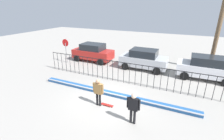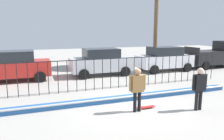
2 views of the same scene
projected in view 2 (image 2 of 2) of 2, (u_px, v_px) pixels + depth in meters
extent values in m
plane|color=#9E9991|center=(133.00, 105.00, 9.24)|extent=(60.00, 60.00, 0.00)
cube|color=#235699|center=(127.00, 98.00, 9.84)|extent=(11.00, 0.36, 0.22)
cylinder|color=#B2B2B7|center=(129.00, 97.00, 9.66)|extent=(11.00, 0.09, 0.09)
cylinder|color=black|center=(6.00, 81.00, 10.00)|extent=(0.04, 0.04, 1.67)
cylinder|color=black|center=(17.00, 80.00, 10.15)|extent=(0.04, 0.04, 1.67)
cylinder|color=black|center=(28.00, 79.00, 10.31)|extent=(0.04, 0.04, 1.67)
cylinder|color=black|center=(38.00, 79.00, 10.47)|extent=(0.04, 0.04, 1.67)
cylinder|color=black|center=(48.00, 78.00, 10.63)|extent=(0.04, 0.04, 1.67)
cylinder|color=black|center=(58.00, 77.00, 10.78)|extent=(0.04, 0.04, 1.67)
cylinder|color=black|center=(67.00, 77.00, 10.94)|extent=(0.04, 0.04, 1.67)
cylinder|color=black|center=(77.00, 76.00, 11.10)|extent=(0.04, 0.04, 1.67)
cylinder|color=black|center=(85.00, 75.00, 11.26)|extent=(0.04, 0.04, 1.67)
cylinder|color=black|center=(94.00, 75.00, 11.41)|extent=(0.04, 0.04, 1.67)
cylinder|color=black|center=(103.00, 74.00, 11.57)|extent=(0.04, 0.04, 1.67)
cylinder|color=black|center=(111.00, 74.00, 11.73)|extent=(0.04, 0.04, 1.67)
cylinder|color=black|center=(119.00, 73.00, 11.89)|extent=(0.04, 0.04, 1.67)
cylinder|color=black|center=(126.00, 72.00, 12.04)|extent=(0.04, 0.04, 1.67)
cylinder|color=black|center=(134.00, 72.00, 12.20)|extent=(0.04, 0.04, 1.67)
cylinder|color=black|center=(141.00, 71.00, 12.36)|extent=(0.04, 0.04, 1.67)
cylinder|color=black|center=(149.00, 71.00, 12.52)|extent=(0.04, 0.04, 1.67)
cylinder|color=black|center=(156.00, 70.00, 12.67)|extent=(0.04, 0.04, 1.67)
cylinder|color=black|center=(162.00, 70.00, 12.83)|extent=(0.04, 0.04, 1.67)
cylinder|color=black|center=(169.00, 69.00, 12.99)|extent=(0.04, 0.04, 1.67)
cylinder|color=black|center=(176.00, 69.00, 13.15)|extent=(0.04, 0.04, 1.67)
cylinder|color=black|center=(182.00, 68.00, 13.30)|extent=(0.04, 0.04, 1.67)
cylinder|color=black|center=(188.00, 68.00, 13.46)|extent=(0.04, 0.04, 1.67)
cylinder|color=black|center=(194.00, 68.00, 13.62)|extent=(0.04, 0.04, 1.67)
cylinder|color=black|center=(200.00, 67.00, 13.78)|extent=(0.04, 0.04, 1.67)
cylinder|color=black|center=(206.00, 67.00, 13.93)|extent=(0.04, 0.04, 1.67)
cylinder|color=black|center=(212.00, 66.00, 14.09)|extent=(0.04, 0.04, 1.67)
cube|color=black|center=(111.00, 59.00, 11.58)|extent=(14.00, 0.04, 0.04)
cylinder|color=black|center=(135.00, 102.00, 8.39)|extent=(0.13, 0.13, 0.80)
cylinder|color=black|center=(139.00, 101.00, 8.45)|extent=(0.13, 0.13, 0.80)
cube|color=olive|center=(137.00, 83.00, 8.29)|extent=(0.49, 0.21, 0.66)
sphere|color=#A87A5B|center=(138.00, 72.00, 8.20)|extent=(0.26, 0.26, 0.26)
cylinder|color=olive|center=(130.00, 83.00, 8.18)|extent=(0.10, 0.10, 0.59)
cylinder|color=olive|center=(144.00, 82.00, 8.38)|extent=(0.10, 0.10, 0.59)
cube|color=#A51E19|center=(146.00, 107.00, 8.79)|extent=(0.80, 0.20, 0.02)
cylinder|color=silver|center=(151.00, 107.00, 8.96)|extent=(0.05, 0.03, 0.05)
cylinder|color=silver|center=(153.00, 108.00, 8.82)|extent=(0.05, 0.03, 0.05)
cylinder|color=silver|center=(139.00, 108.00, 8.78)|extent=(0.05, 0.03, 0.05)
cylinder|color=silver|center=(141.00, 109.00, 8.64)|extent=(0.05, 0.03, 0.05)
cylinder|color=black|center=(196.00, 101.00, 8.56)|extent=(0.13, 0.13, 0.79)
cylinder|color=black|center=(200.00, 100.00, 8.62)|extent=(0.13, 0.13, 0.79)
cube|color=black|center=(200.00, 83.00, 8.46)|extent=(0.48, 0.21, 0.66)
sphere|color=beige|center=(201.00, 71.00, 8.38)|extent=(0.26, 0.26, 0.26)
cylinder|color=black|center=(194.00, 82.00, 8.36)|extent=(0.10, 0.10, 0.59)
cylinder|color=black|center=(206.00, 81.00, 8.55)|extent=(0.10, 0.10, 0.59)
cube|color=#B2231E|center=(15.00, 69.00, 13.51)|extent=(4.30, 1.90, 0.90)
cube|color=#1E2328|center=(14.00, 56.00, 13.37)|extent=(2.37, 1.71, 0.66)
cylinder|color=black|center=(39.00, 71.00, 14.97)|extent=(0.68, 0.22, 0.68)
cylinder|color=black|center=(40.00, 77.00, 13.21)|extent=(0.68, 0.22, 0.68)
cube|color=#B7BABF|center=(101.00, 64.00, 15.29)|extent=(4.30, 1.90, 0.90)
cube|color=#1E2328|center=(101.00, 53.00, 15.15)|extent=(2.37, 1.71, 0.66)
cylinder|color=black|center=(116.00, 67.00, 16.74)|extent=(0.68, 0.22, 0.68)
cylinder|color=black|center=(125.00, 71.00, 14.99)|extent=(0.68, 0.22, 0.68)
cylinder|color=black|center=(78.00, 69.00, 15.76)|extent=(0.68, 0.22, 0.68)
cylinder|color=black|center=(84.00, 74.00, 14.00)|extent=(0.68, 0.22, 0.68)
cube|color=silver|center=(164.00, 61.00, 16.94)|extent=(4.30, 1.90, 0.90)
cube|color=#1E2328|center=(165.00, 51.00, 16.80)|extent=(2.37, 1.71, 0.66)
cylinder|color=black|center=(172.00, 64.00, 18.39)|extent=(0.68, 0.22, 0.68)
cylinder|color=black|center=(187.00, 67.00, 16.63)|extent=(0.68, 0.22, 0.68)
cylinder|color=black|center=(142.00, 66.00, 17.40)|extent=(0.68, 0.22, 0.68)
cylinder|color=black|center=(154.00, 70.00, 15.64)|extent=(0.68, 0.22, 0.68)
cube|color=black|center=(213.00, 57.00, 18.67)|extent=(4.70, 1.90, 1.10)
cube|color=black|center=(192.00, 49.00, 17.76)|extent=(0.12, 1.75, 0.36)
cylinder|color=black|center=(218.00, 61.00, 20.18)|extent=(0.68, 0.22, 0.68)
cylinder|color=black|center=(190.00, 63.00, 19.10)|extent=(0.68, 0.22, 0.68)
cylinder|color=black|center=(206.00, 66.00, 17.35)|extent=(0.68, 0.22, 0.68)
cylinder|color=brown|center=(156.00, 27.00, 18.88)|extent=(0.36, 0.36, 6.83)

